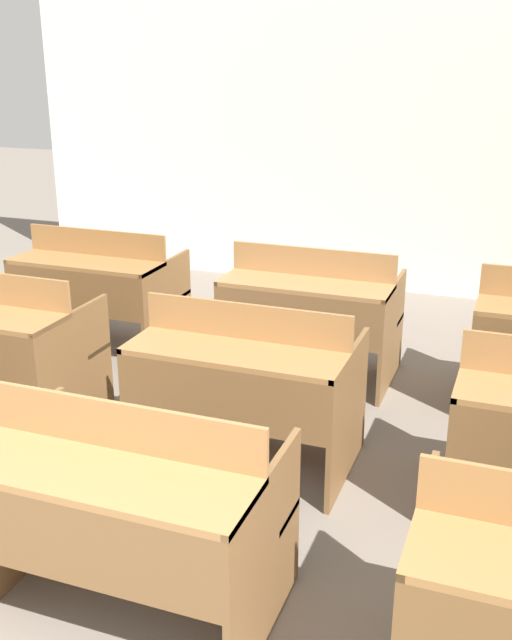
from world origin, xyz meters
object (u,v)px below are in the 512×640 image
(bench_front_center, at_px, (126,508))
(bench_third_left, at_px, (98,287))
(bench_second_center, at_px, (245,383))
(bench_third_center, at_px, (310,311))

(bench_front_center, height_order, bench_third_left, same)
(bench_second_center, bearing_deg, bench_third_left, 143.38)
(bench_second_center, bearing_deg, bench_third_center, 90.57)
(bench_second_center, relative_size, bench_third_left, 1.00)
(bench_front_center, bearing_deg, bench_third_center, 90.18)
(bench_third_left, bearing_deg, bench_second_center, -36.62)
(bench_third_center, bearing_deg, bench_second_center, -89.43)
(bench_front_center, height_order, bench_third_center, same)
(bench_front_center, relative_size, bench_third_left, 1.00)
(bench_front_center, height_order, bench_second_center, same)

